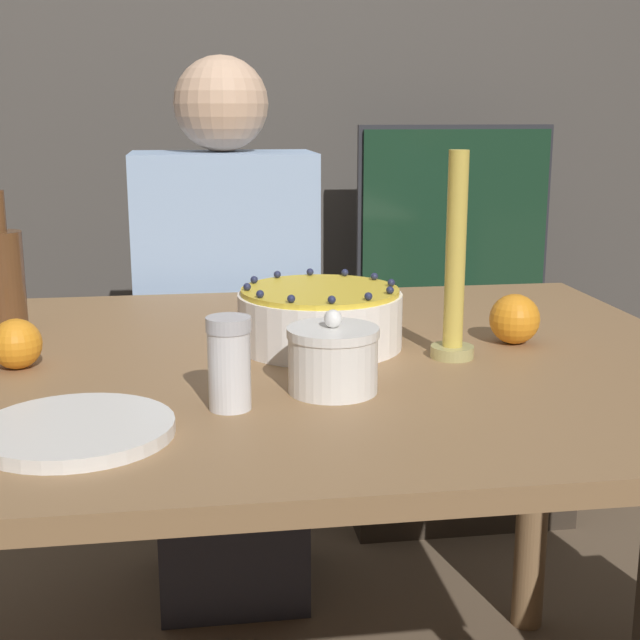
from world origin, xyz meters
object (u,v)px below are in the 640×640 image
bottle (3,280)px  person_man_blue_shirt (228,372)px  cake (320,318)px  candle (455,274)px  sugar_bowl (333,359)px  tv_monitor (454,213)px  sugar_shaker (229,363)px

bottle → person_man_blue_shirt: person_man_blue_shirt is taller
bottle → cake: bearing=-16.9°
candle → sugar_bowl: bearing=-146.3°
cake → bottle: 0.53m
cake → person_man_blue_shirt: bearing=100.5°
person_man_blue_shirt → tv_monitor: person_man_blue_shirt is taller
candle → tv_monitor: 1.20m
cake → sugar_shaker: bearing=-118.9°
sugar_shaker → bottle: size_ratio=0.49×
sugar_bowl → person_man_blue_shirt: (-0.10, 0.88, -0.27)m
sugar_bowl → tv_monitor: size_ratio=0.22×
cake → candle: (0.19, -0.09, 0.08)m
sugar_bowl → bottle: bearing=141.6°
bottle → person_man_blue_shirt: bearing=52.1°
sugar_shaker → sugar_bowl: bearing=20.0°
sugar_shaker → person_man_blue_shirt: (0.04, 0.93, -0.29)m
sugar_bowl → candle: 0.26m
candle → bottle: bearing=160.2°
sugar_bowl → bottle: size_ratio=0.51×
cake → bottle: (-0.50, 0.15, 0.04)m
sugar_bowl → person_man_blue_shirt: person_man_blue_shirt is taller
bottle → sugar_shaker: bearing=-51.4°
candle → bottle: (-0.69, 0.25, -0.04)m
candle → person_man_blue_shirt: person_man_blue_shirt is taller
person_man_blue_shirt → tv_monitor: bearing=-148.0°
bottle → tv_monitor: 1.38m
sugar_bowl → sugar_shaker: sugar_shaker is taller
cake → sugar_bowl: sugar_bowl is taller
cake → sugar_shaker: size_ratio=2.19×
sugar_bowl → candle: (0.20, 0.14, 0.08)m
sugar_shaker → tv_monitor: (0.69, 1.34, 0.02)m
sugar_shaker → tv_monitor: size_ratio=0.21×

